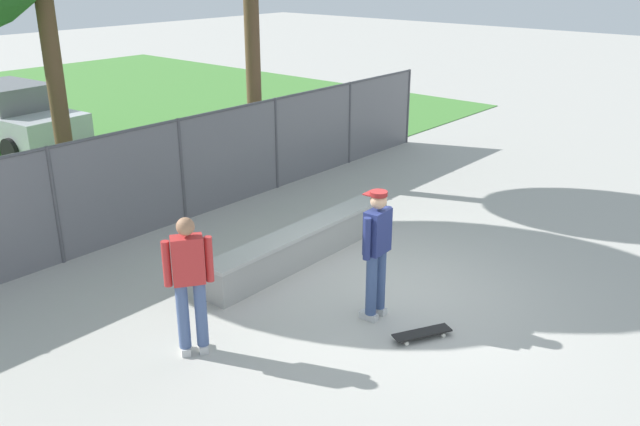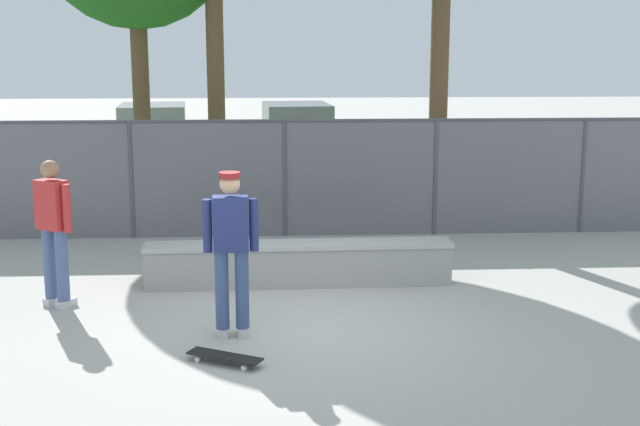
# 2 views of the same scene
# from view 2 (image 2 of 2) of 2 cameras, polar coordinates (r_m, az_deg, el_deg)

# --- Properties ---
(ground_plane) EXTENTS (80.00, 80.00, 0.00)m
(ground_plane) POSITION_cam_2_polar(r_m,az_deg,el_deg) (9.78, -1.92, -7.66)
(ground_plane) COLOR #ADAAA3
(grass_strip) EXTENTS (27.10, 20.00, 0.02)m
(grass_strip) POSITION_cam_2_polar(r_m,az_deg,el_deg) (24.39, -2.73, 3.94)
(grass_strip) COLOR #478438
(grass_strip) RESTS_ON ground
(concrete_ledge) EXTENTS (4.10, 0.54, 0.58)m
(concrete_ledge) POSITION_cam_2_polar(r_m,az_deg,el_deg) (11.33, -1.43, -3.42)
(concrete_ledge) COLOR #999993
(concrete_ledge) RESTS_ON ground
(skateboarder) EXTENTS (0.60, 0.32, 1.84)m
(skateboarder) POSITION_cam_2_polar(r_m,az_deg,el_deg) (9.23, -6.00, -2.22)
(skateboarder) COLOR beige
(skateboarder) RESTS_ON ground
(skateboard) EXTENTS (0.80, 0.55, 0.09)m
(skateboard) POSITION_cam_2_polar(r_m,az_deg,el_deg) (8.75, -6.43, -9.58)
(skateboard) COLOR black
(skateboard) RESTS_ON ground
(chainlink_fence) EXTENTS (15.17, 0.07, 1.96)m
(chainlink_fence) POSITION_cam_2_polar(r_m,az_deg,el_deg) (14.05, -2.39, 2.67)
(chainlink_fence) COLOR #4C4C51
(chainlink_fence) RESTS_ON ground
(car_white) EXTENTS (2.31, 4.35, 1.66)m
(car_white) POSITION_cam_2_polar(r_m,az_deg,el_deg) (21.65, -11.15, 4.99)
(car_white) COLOR silver
(car_white) RESTS_ON ground
(car_silver) EXTENTS (2.31, 4.35, 1.66)m
(car_silver) POSITION_cam_2_polar(r_m,az_deg,el_deg) (21.57, -1.53, 5.17)
(car_silver) COLOR #B7BABF
(car_silver) RESTS_ON ground
(bystander) EXTENTS (0.51, 0.42, 1.82)m
(bystander) POSITION_cam_2_polar(r_m,az_deg,el_deg) (10.72, -17.49, -0.89)
(bystander) COLOR beige
(bystander) RESTS_ON ground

